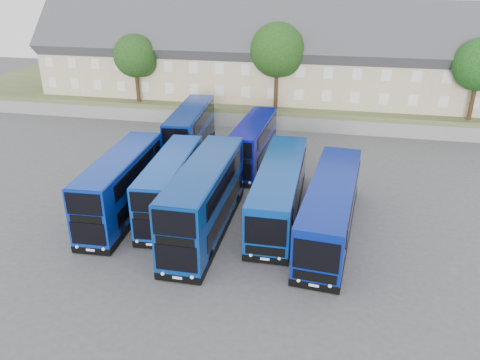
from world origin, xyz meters
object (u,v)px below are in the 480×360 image
tree_west (137,57)px  tree_mid (279,52)px  dd_front_left (122,187)px  dd_front_mid (171,187)px  coach_east_a (279,191)px

tree_west → tree_mid: bearing=1.8°
tree_west → dd_front_left: bearing=-70.2°
dd_front_left → dd_front_mid: (3.27, 1.02, -0.13)m
dd_front_mid → tree_west: 25.18m
dd_front_mid → tree_west: bearing=114.0°
coach_east_a → tree_mid: bearing=97.7°
dd_front_left → dd_front_mid: dd_front_left is taller
coach_east_a → tree_mid: (-3.02, 20.98, 6.29)m
dd_front_left → tree_mid: tree_mid is taller
tree_mid → dd_front_mid: bearing=-101.4°
tree_mid → tree_west: bearing=-178.2°
dd_front_left → tree_mid: 25.31m
tree_west → tree_mid: tree_mid is taller
dd_front_mid → coach_east_a: size_ratio=0.79×
coach_east_a → tree_west: bearing=132.4°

